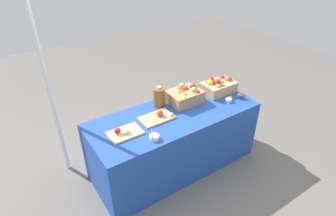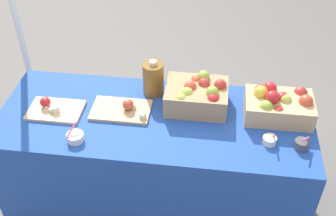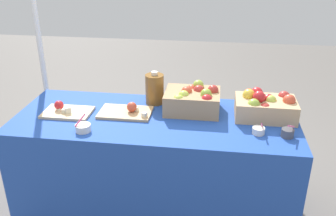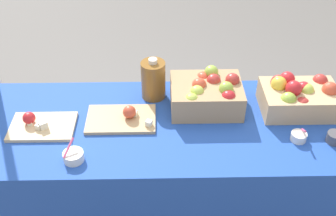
{
  "view_description": "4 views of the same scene",
  "coord_description": "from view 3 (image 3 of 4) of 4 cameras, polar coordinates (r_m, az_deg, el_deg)",
  "views": [
    {
      "loc": [
        -1.48,
        -2.1,
        2.43
      ],
      "look_at": [
        -0.07,
        0.01,
        0.83
      ],
      "focal_mm": 30.23,
      "sensor_mm": 36.0,
      "label": 1
    },
    {
      "loc": [
        0.32,
        -1.89,
        2.39
      ],
      "look_at": [
        0.08,
        0.03,
        0.8
      ],
      "focal_mm": 44.96,
      "sensor_mm": 36.0,
      "label": 2
    },
    {
      "loc": [
        0.39,
        -2.2,
        1.83
      ],
      "look_at": [
        0.09,
        -0.04,
        0.84
      ],
      "focal_mm": 39.44,
      "sensor_mm": 36.0,
      "label": 3
    },
    {
      "loc": [
        0.0,
        -1.62,
        2.11
      ],
      "look_at": [
        0.03,
        -0.0,
        0.84
      ],
      "focal_mm": 43.98,
      "sensor_mm": 36.0,
      "label": 4
    }
  ],
  "objects": [
    {
      "name": "ground_plane",
      "position": [
        2.89,
        -1.8,
        -14.75
      ],
      "size": [
        10.0,
        10.0,
        0.0
      ],
      "primitive_type": "plane",
      "color": "slate"
    },
    {
      "name": "cutting_board_front",
      "position": [
        2.63,
        -15.48,
        -0.46
      ],
      "size": [
        0.33,
        0.22,
        0.08
      ],
      "color": "#D1B284",
      "rests_on": "table"
    },
    {
      "name": "sample_bowl_far",
      "position": [
        2.35,
        18.01,
        -3.66
      ],
      "size": [
        0.08,
        0.09,
        0.1
      ],
      "color": "#4C4C51",
      "rests_on": "table"
    },
    {
      "name": "cider_jug",
      "position": [
        2.67,
        -2.08,
        2.98
      ],
      "size": [
        0.13,
        0.13,
        0.24
      ],
      "color": "brown",
      "rests_on": "table"
    },
    {
      "name": "apple_crate_middle",
      "position": [
        2.55,
        3.88,
        1.28
      ],
      "size": [
        0.37,
        0.29,
        0.19
      ],
      "color": "tan",
      "rests_on": "table"
    },
    {
      "name": "apple_crate_left",
      "position": [
        2.54,
        14.75,
        0.34
      ],
      "size": [
        0.4,
        0.26,
        0.2
      ],
      "color": "tan",
      "rests_on": "table"
    },
    {
      "name": "sample_bowl_near",
      "position": [
        2.36,
        -13.0,
        -2.99
      ],
      "size": [
        0.1,
        0.1,
        0.1
      ],
      "color": "silver",
      "rests_on": "table"
    },
    {
      "name": "tent_pole",
      "position": [
        3.33,
        -19.09,
        8.48
      ],
      "size": [
        0.04,
        0.04,
        1.97
      ],
      "primitive_type": "cylinder",
      "color": "white",
      "rests_on": "ground_plane"
    },
    {
      "name": "cutting_board_back",
      "position": [
        2.54,
        -6.36,
        -0.55
      ],
      "size": [
        0.36,
        0.23,
        0.09
      ],
      "color": "tan",
      "rests_on": "table"
    },
    {
      "name": "table",
      "position": [
        2.67,
        -1.9,
        -8.59
      ],
      "size": [
        1.9,
        0.76,
        0.74
      ],
      "primitive_type": "cube",
      "color": "#234CAD",
      "rests_on": "ground_plane"
    },
    {
      "name": "sample_bowl_mid",
      "position": [
        2.34,
        13.83,
        -3.4
      ],
      "size": [
        0.08,
        0.08,
        0.09
      ],
      "color": "silver",
      "rests_on": "table"
    }
  ]
}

